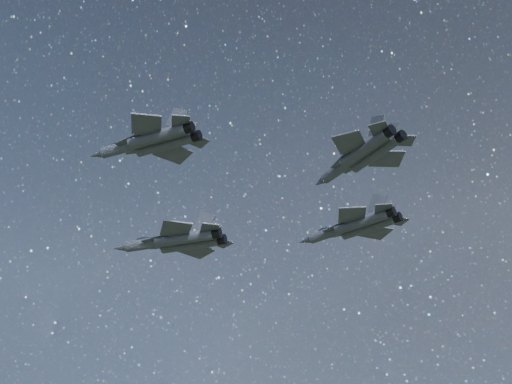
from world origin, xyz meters
The scene contains 4 objects.
jet_lead centered at (-16.18, 0.12, 147.86)m, with size 18.80×12.57×4.76m.
jet_left centered at (5.85, 14.65, 149.63)m, with size 17.43×12.43×4.45m.
jet_right centered at (-5.27, -16.56, 151.55)m, with size 16.33×11.14×4.10m.
jet_slot centered at (15.81, -2.42, 148.70)m, with size 15.26×10.20×3.87m.
Camera 1 is at (40.43, -56.74, 108.12)m, focal length 42.00 mm.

